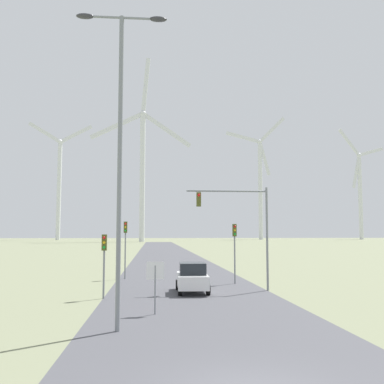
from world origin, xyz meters
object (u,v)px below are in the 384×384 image
Objects in this scene: traffic_light_post_near_right at (235,240)px; wind_turbine_left at (59,180)px; streetlamp at (120,133)px; wind_turbine_far_right at (360,187)px; traffic_light_mast_overhead at (240,216)px; traffic_light_post_near_left at (104,251)px; wind_turbine_center at (142,162)px; traffic_light_post_mid_left at (125,237)px; wind_turbine_right at (260,180)px; stop_sign_near at (155,277)px; car_approaching at (192,278)px.

traffic_light_post_near_right is 0.07× the size of wind_turbine_left.
wind_turbine_far_right is (115.15, 220.33, 21.18)m from streetlamp.
wind_turbine_left is at bearing 104.63° from traffic_light_mast_overhead.
traffic_light_post_near_left is 0.05× the size of wind_turbine_center.
traffic_light_post_mid_left is 11.21m from traffic_light_mast_overhead.
wind_turbine_center is 1.16× the size of wind_turbine_right.
stop_sign_near is 5.91m from traffic_light_post_near_left.
traffic_light_post_near_right is (5.80, 11.75, 1.49)m from stop_sign_near.
wind_turbine_right is (60.60, 212.15, 29.49)m from traffic_light_post_near_left.
traffic_light_post_near_right is at bearing -26.26° from traffic_light_post_mid_left.
wind_turbine_left is at bearing -179.42° from wind_turbine_far_right.
wind_turbine_right is at bearing 75.97° from traffic_light_mast_overhead.
wind_turbine_center is (44.06, -49.91, 2.41)m from wind_turbine_left.
wind_turbine_far_right is (111.43, 209.75, 27.75)m from car_approaching.
traffic_light_post_mid_left is 0.07× the size of wind_turbine_left.
wind_turbine_left is 66.61m from wind_turbine_center.
traffic_light_post_mid_left is (-2.31, 15.75, 1.67)m from stop_sign_near.
wind_turbine_right is (51.96, 205.49, 28.97)m from traffic_light_post_near_right.
traffic_light_mast_overhead is at bearing -46.02° from traffic_light_post_mid_left.
wind_turbine_far_right is at bearing 23.52° from wind_turbine_center.
wind_turbine_left reaches higher than stop_sign_near.
wind_turbine_far_right is at bearing -0.30° from wind_turbine_right.
traffic_light_post_mid_left is 1.09× the size of car_approaching.
traffic_light_post_mid_left is 212.22m from wind_turbine_right.
wind_turbine_right is 56.09m from wind_turbine_far_right.
wind_turbine_left is at bearing 102.32° from traffic_light_post_near_left.
traffic_light_mast_overhead is at bearing -86.33° from wind_turbine_center.
stop_sign_near is 16.01m from traffic_light_post_mid_left.
traffic_light_post_near_right is 0.06× the size of wind_turbine_center.
wind_turbine_far_right is (162.49, 1.65, -2.12)m from wind_turbine_left.
stop_sign_near is 0.36× the size of traffic_light_mast_overhead.
traffic_light_post_mid_left is 233.66m from wind_turbine_far_right.
wind_turbine_far_right is (113.74, 216.96, 27.02)m from stop_sign_near.
streetlamp is 13.00m from car_approaching.
traffic_light_post_near_left is at bearing -162.18° from traffic_light_mast_overhead.
wind_turbine_center is 81.18m from wind_turbine_right.
wind_turbine_right is at bearing 75.21° from car_approaching.
wind_turbine_left is at bearing 103.79° from car_approaching.
wind_turbine_center reaches higher than wind_turbine_left.
stop_sign_near is at bearing -104.89° from wind_turbine_right.
streetlamp is at bearing -105.01° from wind_turbine_right.
car_approaching is at bearing 70.62° from streetlamp.
wind_turbine_center reaches higher than traffic_light_post_mid_left.
traffic_light_post_near_right is (7.21, 15.12, -4.35)m from streetlamp.
traffic_light_mast_overhead is (7.73, -8.00, 1.40)m from traffic_light_post_mid_left.
traffic_light_post_near_left is 0.05× the size of wind_turbine_right.
car_approaching is at bearing 22.32° from traffic_light_post_near_left.
wind_turbine_right is (59.17, 220.62, 24.62)m from streetlamp.
wind_turbine_center is at bearing 93.67° from traffic_light_mast_overhead.
streetlamp reaches higher than car_approaching.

